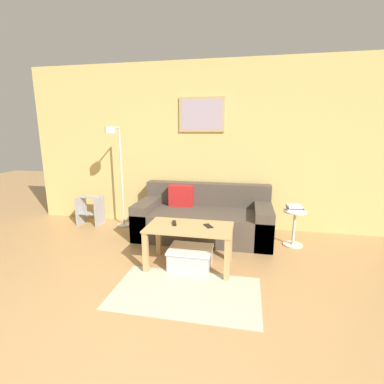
% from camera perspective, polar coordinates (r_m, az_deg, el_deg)
% --- Properties ---
extents(wall_back, '(5.60, 0.09, 2.55)m').
position_cam_1_polar(wall_back, '(4.43, 1.16, 9.34)').
color(wall_back, '#D6B76B').
rests_on(wall_back, ground_plane).
extents(area_rug, '(1.42, 0.82, 0.01)m').
position_cam_1_polar(area_rug, '(2.85, -1.30, -19.89)').
color(area_rug, '#B2B79E').
rests_on(area_rug, ground_plane).
extents(couch, '(1.92, 0.92, 0.73)m').
position_cam_1_polar(couch, '(4.12, 2.42, -5.44)').
color(couch, '#4C4238').
rests_on(couch, ground_plane).
extents(coffee_table, '(0.96, 0.54, 0.48)m').
position_cam_1_polar(coffee_table, '(3.17, -0.53, -8.68)').
color(coffee_table, tan).
rests_on(coffee_table, ground_plane).
extents(storage_bin, '(0.49, 0.39, 0.22)m').
position_cam_1_polar(storage_bin, '(3.26, -0.32, -13.26)').
color(storage_bin, '#B2B2B7').
rests_on(storage_bin, ground_plane).
extents(floor_lamp, '(0.22, 0.48, 1.58)m').
position_cam_1_polar(floor_lamp, '(4.39, -15.11, 4.93)').
color(floor_lamp, silver).
rests_on(floor_lamp, ground_plane).
extents(side_table, '(0.31, 0.31, 0.49)m').
position_cam_1_polar(side_table, '(3.99, 20.24, -6.33)').
color(side_table, silver).
rests_on(side_table, ground_plane).
extents(book_stack, '(0.22, 0.20, 0.07)m').
position_cam_1_polar(book_stack, '(3.94, 20.25, -3.04)').
color(book_stack, silver).
rests_on(book_stack, side_table).
extents(remote_control, '(0.08, 0.16, 0.02)m').
position_cam_1_polar(remote_control, '(3.22, -3.65, -6.39)').
color(remote_control, black).
rests_on(remote_control, coffee_table).
extents(cell_phone, '(0.13, 0.15, 0.01)m').
position_cam_1_polar(cell_phone, '(3.15, 3.36, -6.96)').
color(cell_phone, black).
rests_on(cell_phone, coffee_table).
extents(step_stool, '(0.37, 0.29, 0.46)m').
position_cam_1_polar(step_stool, '(4.91, -20.15, -3.39)').
color(step_stool, '#99999E').
rests_on(step_stool, ground_plane).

